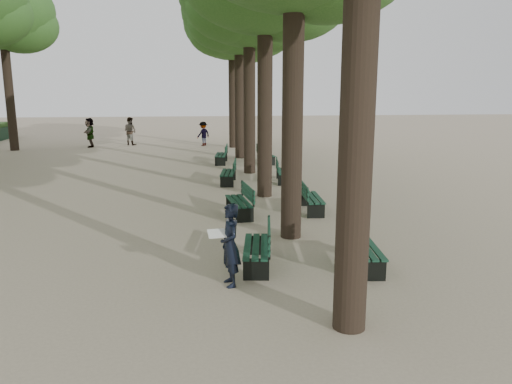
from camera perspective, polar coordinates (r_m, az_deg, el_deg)
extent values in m
plane|color=tan|center=(9.92, -1.42, -10.44)|extent=(120.00, 120.00, 0.00)
cylinder|color=#33261C|center=(7.52, 11.63, 11.54)|extent=(0.52, 0.52, 7.50)
cylinder|color=#33261C|center=(12.37, 4.23, 11.75)|extent=(0.52, 0.52, 7.50)
cylinder|color=#33261C|center=(17.30, 1.02, 11.78)|extent=(0.52, 0.52, 7.50)
cylinder|color=#33261C|center=(22.27, -0.76, 11.78)|extent=(0.52, 0.52, 7.50)
cylinder|color=#33261C|center=(27.24, -1.89, 11.77)|extent=(0.52, 0.52, 7.50)
ellipsoid|color=#27561D|center=(27.53, -1.95, 20.02)|extent=(6.00, 6.00, 4.50)
cylinder|color=#33261C|center=(32.23, -2.67, 11.77)|extent=(0.52, 0.52, 7.50)
ellipsoid|color=#27561D|center=(32.47, -2.74, 18.76)|extent=(6.00, 6.00, 4.50)
cylinder|color=#33261C|center=(34.02, -26.45, 11.00)|extent=(0.52, 0.52, 8.00)
ellipsoid|color=#27561D|center=(34.31, -27.12, 18.00)|extent=(6.00, 6.00, 4.50)
cube|color=black|center=(10.74, -0.02, -7.38)|extent=(0.76, 1.85, 0.45)
cube|color=#0D2F20|center=(10.67, -0.02, -6.24)|extent=(0.78, 1.86, 0.04)
cube|color=#0D2F20|center=(10.59, 1.50, -4.86)|extent=(0.29, 1.79, 0.40)
cube|color=black|center=(14.93, -2.00, -1.89)|extent=(0.72, 1.85, 0.45)
cube|color=#0D2F20|center=(14.87, -2.01, -1.05)|extent=(0.74, 1.85, 0.04)
cube|color=#0D2F20|center=(14.87, -0.96, 0.02)|extent=(0.25, 1.79, 0.40)
cube|color=black|center=(19.99, -3.25, 1.60)|extent=(0.75, 1.85, 0.45)
cube|color=#0D2F20|center=(19.95, -3.26, 2.24)|extent=(0.77, 1.85, 0.04)
cube|color=#0D2F20|center=(19.89, -2.47, 3.01)|extent=(0.27, 1.79, 0.40)
cube|color=black|center=(25.40, -4.04, 3.77)|extent=(0.73, 1.85, 0.45)
cube|color=#0D2F20|center=(25.37, -4.04, 4.28)|extent=(0.75, 1.85, 0.04)
cube|color=#0D2F20|center=(25.32, -3.42, 4.89)|extent=(0.25, 1.79, 0.40)
cube|color=black|center=(10.95, 12.31, -7.28)|extent=(0.69, 1.84, 0.45)
cube|color=#0D2F20|center=(10.88, 12.36, -6.16)|extent=(0.71, 1.84, 0.04)
cube|color=#0D2F20|center=(10.74, 10.97, -4.83)|extent=(0.21, 1.80, 0.40)
cube|color=black|center=(15.50, 6.43, -1.44)|extent=(0.63, 1.83, 0.45)
cube|color=#0D2F20|center=(15.45, 6.45, -0.63)|extent=(0.65, 1.83, 0.04)
cube|color=#0D2F20|center=(15.35, 5.44, 0.34)|extent=(0.15, 1.80, 0.40)
cube|color=black|center=(20.33, 3.22, 1.77)|extent=(0.73, 1.85, 0.45)
cube|color=#0D2F20|center=(20.29, 3.23, 2.40)|extent=(0.75, 1.85, 0.04)
cube|color=#0D2F20|center=(20.23, 2.44, 3.16)|extent=(0.26, 1.79, 0.40)
cube|color=black|center=(25.42, 1.18, 3.81)|extent=(0.74, 1.85, 0.45)
cube|color=#0D2F20|center=(25.39, 1.18, 4.31)|extent=(0.76, 1.85, 0.04)
cube|color=#0D2F20|center=(25.29, 0.57, 4.90)|extent=(0.26, 1.79, 0.40)
imported|color=black|center=(9.60, -2.97, -6.07)|extent=(0.45, 0.70, 1.62)
cube|color=white|center=(9.51, -4.49, -4.75)|extent=(0.37, 0.29, 0.12)
imported|color=#262628|center=(33.45, -6.04, 6.64)|extent=(0.98, 0.92, 1.58)
imported|color=#262628|center=(34.13, -18.45, 6.46)|extent=(0.52, 1.78, 1.89)
imported|color=#262628|center=(34.70, -14.19, 6.76)|extent=(0.96, 0.80, 1.86)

